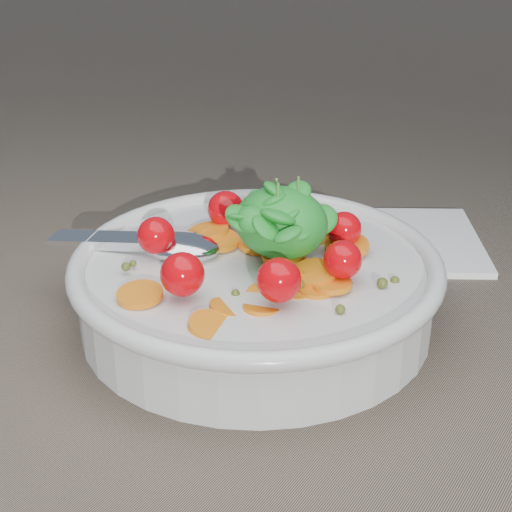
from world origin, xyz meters
The scene contains 3 objects.
ground centered at (0.00, 0.00, 0.00)m, with size 6.00×6.00×0.00m, color #7A6957.
bowl centered at (-0.02, -0.01, 0.03)m, with size 0.28×0.26×0.11m.
napkin centered at (0.01, 0.17, 0.00)m, with size 0.15×0.13×0.01m, color white.
Camera 1 is at (0.24, -0.42, 0.29)m, focal length 55.00 mm.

